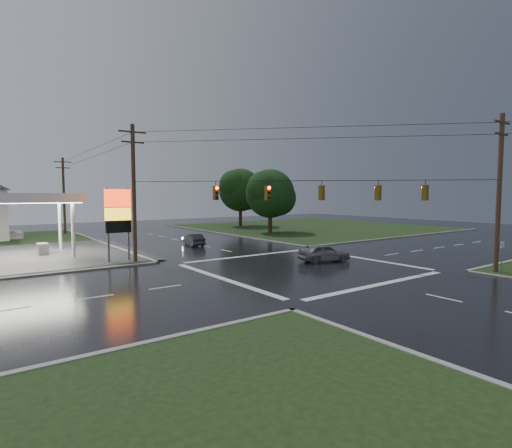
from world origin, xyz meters
TOP-DOWN VIEW (x-y plane):
  - ground at (0.00, 0.00)m, footprint 120.00×120.00m
  - grass_ne at (26.00, 26.00)m, footprint 36.00×36.00m
  - pylon_sign at (-10.50, 10.50)m, footprint 2.00×0.35m
  - utility_pole_nw at (-9.50, 9.50)m, footprint 2.20×0.32m
  - utility_pole_se at (9.50, -9.50)m, footprint 2.20×0.32m
  - utility_pole_n at (-9.50, 38.00)m, footprint 2.20×0.32m
  - traffic_signals at (0.02, -0.02)m, footprint 26.87×26.87m
  - tree_ne_near at (14.14, 21.99)m, footprint 7.99×6.80m
  - tree_ne_far at (17.15, 33.99)m, footprint 8.46×7.20m
  - car_north at (-0.80, 16.30)m, footprint 1.98×4.06m
  - car_crossing at (3.22, 0.93)m, footprint 4.55×2.93m

SIDE VIEW (x-z plane):
  - ground at x=0.00m, z-range 0.00..0.00m
  - grass_ne at x=26.00m, z-range 0.00..0.08m
  - car_north at x=-0.80m, z-range 0.00..1.28m
  - car_crossing at x=3.22m, z-range 0.00..1.44m
  - pylon_sign at x=-10.50m, z-range 1.01..7.01m
  - utility_pole_n at x=-9.50m, z-range 0.22..10.72m
  - tree_ne_near at x=14.14m, z-range 1.07..10.05m
  - utility_pole_nw at x=-9.50m, z-range 0.22..11.22m
  - utility_pole_se at x=9.50m, z-range 0.22..11.22m
  - tree_ne_far at x=17.15m, z-range 1.28..11.08m
  - traffic_signals at x=0.02m, z-range 5.75..7.22m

